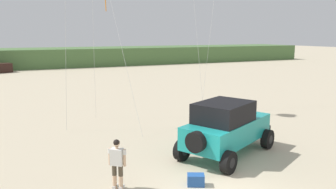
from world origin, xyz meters
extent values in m
cube|color=#4C703D|center=(0.25, 47.31, 1.39)|extent=(90.00, 9.64, 2.77)
cube|color=teal|center=(2.03, 2.75, 1.01)|extent=(4.76, 3.62, 0.90)
cube|color=teal|center=(3.50, 3.49, 1.38)|extent=(1.74, 2.01, 0.12)
cube|color=black|center=(1.71, 2.59, 1.86)|extent=(2.85, 2.61, 0.80)
cube|color=black|center=(2.79, 3.13, 1.82)|extent=(0.84, 1.54, 0.72)
cube|color=black|center=(4.06, 3.78, 0.74)|extent=(0.99, 1.70, 0.28)
cylinder|color=black|center=(-0.05, 1.71, 1.11)|extent=(0.62, 0.83, 0.77)
cylinder|color=black|center=(3.13, 4.46, 0.42)|extent=(0.89, 0.65, 0.84)
cylinder|color=black|center=(3.13, 4.46, 0.42)|extent=(0.48, 0.46, 0.38)
cylinder|color=black|center=(4.05, 2.62, 0.42)|extent=(0.89, 0.65, 0.84)
cylinder|color=black|center=(4.05, 2.62, 0.42)|extent=(0.48, 0.46, 0.38)
cylinder|color=black|center=(0.00, 2.88, 0.42)|extent=(0.89, 0.65, 0.84)
cylinder|color=black|center=(0.00, 2.88, 0.42)|extent=(0.48, 0.46, 0.38)
cylinder|color=black|center=(0.93, 1.04, 0.42)|extent=(0.89, 0.65, 0.84)
cylinder|color=black|center=(0.93, 1.04, 0.42)|extent=(0.48, 0.46, 0.38)
cylinder|color=#DBB28E|center=(-3.12, 1.57, 0.25)|extent=(0.14, 0.14, 0.49)
cylinder|color=#4C4233|center=(-3.12, 1.57, 0.64)|extent=(0.15, 0.15, 0.36)
cube|color=silver|center=(-3.09, 1.60, 0.05)|extent=(0.25, 0.27, 0.10)
cylinder|color=#DBB28E|center=(-2.95, 1.43, 0.25)|extent=(0.14, 0.14, 0.49)
cylinder|color=#4C4233|center=(-2.95, 1.43, 0.64)|extent=(0.15, 0.15, 0.36)
cube|color=silver|center=(-2.92, 1.46, 0.05)|extent=(0.25, 0.27, 0.10)
cube|color=silver|center=(-3.03, 1.50, 1.09)|extent=(0.47, 0.46, 0.54)
cylinder|color=#DBB28E|center=(-3.23, 1.66, 1.08)|extent=(0.09, 0.09, 0.56)
cylinder|color=silver|center=(-3.23, 1.66, 1.27)|extent=(0.11, 0.11, 0.16)
cylinder|color=#DBB28E|center=(-2.84, 1.33, 1.08)|extent=(0.09, 0.09, 0.56)
cylinder|color=silver|center=(-2.84, 1.33, 1.27)|extent=(0.11, 0.11, 0.16)
cylinder|color=#DBB28E|center=(-3.03, 1.50, 1.40)|extent=(0.10, 0.10, 0.08)
sphere|color=#DBB28E|center=(-3.03, 1.50, 1.54)|extent=(0.21, 0.21, 0.21)
sphere|color=black|center=(-3.04, 1.49, 1.56)|extent=(0.21, 0.21, 0.21)
cube|color=#23519E|center=(-0.62, 0.67, 0.19)|extent=(0.66, 0.57, 0.38)
cylinder|color=silver|center=(-3.29, 9.67, 4.83)|extent=(0.59, 1.37, 9.56)
cylinder|color=silver|center=(6.45, 11.22, 6.35)|extent=(2.43, 1.72, 12.59)
cylinder|color=orange|center=(-0.65, 11.59, 6.80)|extent=(0.05, 0.16, 1.08)
cylinder|color=silver|center=(-0.45, 8.92, 3.81)|extent=(0.10, 5.35, 7.52)
camera|label=1|loc=(-5.82, -8.49, 4.93)|focal=36.16mm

